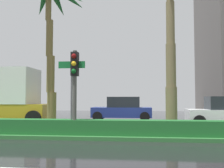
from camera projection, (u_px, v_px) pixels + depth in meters
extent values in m
cube|color=black|center=(46.00, 131.00, 13.07)|extent=(90.00, 42.00, 0.10)
cube|color=#2D6B33|center=(39.00, 131.00, 12.08)|extent=(85.50, 4.00, 0.15)
cube|color=#1E6028|center=(26.00, 126.00, 10.71)|extent=(76.50, 0.70, 0.60)
cylinder|color=olive|center=(52.00, 111.00, 12.27)|extent=(0.43, 0.43, 1.74)
cylinder|color=olive|center=(51.00, 74.00, 12.37)|extent=(0.38, 0.38, 1.74)
cylinder|color=olive|center=(50.00, 38.00, 12.48)|extent=(0.33, 0.33, 1.74)
cylinder|color=olive|center=(49.00, 3.00, 12.58)|extent=(0.28, 0.28, 1.74)
cone|color=#21552C|center=(57.00, 0.00, 13.46)|extent=(0.84, 2.11, 1.55)
cone|color=#21552C|center=(44.00, 0.00, 13.35)|extent=(1.66, 1.97, 1.58)
cylinder|color=brown|center=(171.00, 109.00, 11.66)|extent=(0.51, 0.51, 1.97)
cylinder|color=brown|center=(171.00, 65.00, 11.81)|extent=(0.45, 0.45, 1.97)
cylinder|color=brown|center=(170.00, 23.00, 11.96)|extent=(0.39, 0.39, 1.97)
cylinder|color=#4C4C47|center=(75.00, 92.00, 10.37)|extent=(0.16, 0.16, 3.38)
cube|color=black|center=(75.00, 64.00, 10.44)|extent=(0.28, 0.32, 0.96)
sphere|color=maroon|center=(74.00, 56.00, 10.28)|extent=(0.20, 0.20, 0.20)
sphere|color=yellow|center=(74.00, 64.00, 10.27)|extent=(0.20, 0.20, 0.20)
sphere|color=#0F591E|center=(74.00, 71.00, 10.25)|extent=(0.20, 0.20, 0.20)
cylinder|color=slate|center=(71.00, 97.00, 10.47)|extent=(0.08, 0.08, 3.00)
cube|color=#146B2D|center=(72.00, 65.00, 10.54)|extent=(1.10, 0.03, 0.28)
cube|color=#B28C1E|center=(0.00, 111.00, 16.25)|extent=(6.40, 2.30, 0.90)
cube|color=silver|center=(16.00, 86.00, 16.22)|extent=(2.30, 2.35, 2.20)
cylinder|color=black|center=(34.00, 119.00, 14.78)|extent=(0.92, 0.30, 0.92)
cylinder|color=black|center=(48.00, 116.00, 17.10)|extent=(0.92, 0.30, 0.92)
cube|color=navy|center=(122.00, 112.00, 18.92)|extent=(4.30, 1.76, 0.72)
cube|color=#1E2328|center=(124.00, 102.00, 18.95)|extent=(2.30, 1.58, 0.76)
cylinder|color=black|center=(97.00, 116.00, 18.19)|extent=(0.68, 0.22, 0.68)
cylinder|color=black|center=(101.00, 115.00, 19.98)|extent=(0.68, 0.22, 0.68)
cylinder|color=black|center=(145.00, 117.00, 17.84)|extent=(0.68, 0.22, 0.68)
cylinder|color=black|center=(144.00, 115.00, 19.62)|extent=(0.68, 0.22, 0.68)
cylinder|color=black|center=(199.00, 121.00, 14.33)|extent=(0.68, 0.22, 0.68)
cylinder|color=black|center=(193.00, 119.00, 16.11)|extent=(0.68, 0.22, 0.68)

